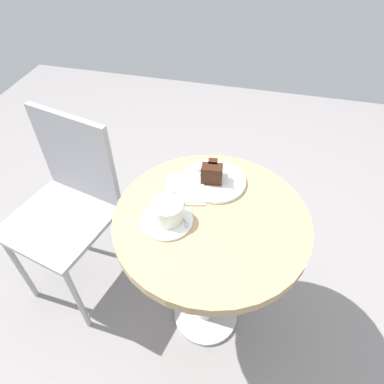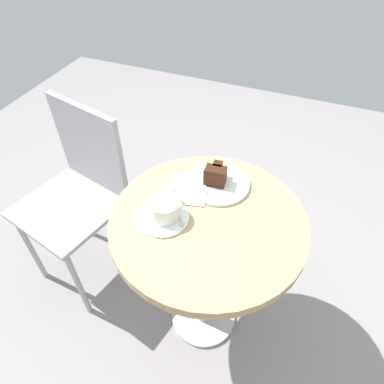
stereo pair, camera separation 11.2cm
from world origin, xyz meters
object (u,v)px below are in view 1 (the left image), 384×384
(coffee_cup, at_px, (168,210))
(cafe_chair, at_px, (69,198))
(cake_plate, at_px, (215,181))
(fork, at_px, (199,175))
(teaspoon, at_px, (184,219))
(cake_slice, at_px, (212,173))
(napkin, at_px, (186,189))
(saucer, at_px, (167,220))

(coffee_cup, height_order, cafe_chair, cafe_chair)
(cake_plate, distance_m, fork, 0.06)
(cake_plate, relative_size, fork, 1.61)
(teaspoon, height_order, cake_plate, teaspoon)
(fork, bearing_deg, teaspoon, 153.39)
(cake_slice, distance_m, napkin, 0.11)
(teaspoon, bearing_deg, cake_plate, 126.00)
(saucer, xyz_separation_m, cake_plate, (0.21, -0.11, 0.00))
(cake_plate, relative_size, cafe_chair, 0.26)
(cake_plate, xyz_separation_m, cake_slice, (-0.00, 0.01, 0.04))
(napkin, bearing_deg, fork, -21.93)
(cake_plate, distance_m, cake_slice, 0.04)
(teaspoon, relative_size, cafe_chair, 0.10)
(saucer, height_order, cake_slice, cake_slice)
(coffee_cup, distance_m, cake_slice, 0.23)
(napkin, relative_size, cafe_chair, 0.21)
(coffee_cup, relative_size, napkin, 0.74)
(cake_slice, relative_size, fork, 0.59)
(saucer, relative_size, cafe_chair, 0.19)
(cake_slice, xyz_separation_m, napkin, (-0.06, 0.08, -0.04))
(cake_plate, bearing_deg, fork, 80.26)
(coffee_cup, distance_m, teaspoon, 0.06)
(cake_slice, relative_size, napkin, 0.45)
(napkin, bearing_deg, cafe_chair, 89.56)
(cafe_chair, bearing_deg, saucer, -4.85)
(napkin, height_order, cafe_chair, cafe_chair)
(cake_slice, bearing_deg, napkin, 127.47)
(teaspoon, relative_size, cake_slice, 1.03)
(teaspoon, bearing_deg, napkin, 154.10)
(teaspoon, distance_m, napkin, 0.14)
(cake_plate, bearing_deg, napkin, 124.98)
(cake_plate, height_order, cake_slice, cake_slice)
(cafe_chair, bearing_deg, coffee_cup, -3.85)
(saucer, distance_m, napkin, 0.15)
(teaspoon, bearing_deg, cafe_chair, -142.70)
(saucer, relative_size, napkin, 0.93)
(saucer, bearing_deg, fork, -13.38)
(saucer, xyz_separation_m, fork, (0.22, -0.05, 0.01))
(coffee_cup, bearing_deg, teaspoon, -85.16)
(saucer, xyz_separation_m, cafe_chair, (0.16, 0.47, -0.17))
(teaspoon, relative_size, cake_plate, 0.38)
(cake_slice, bearing_deg, cafe_chair, 95.59)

